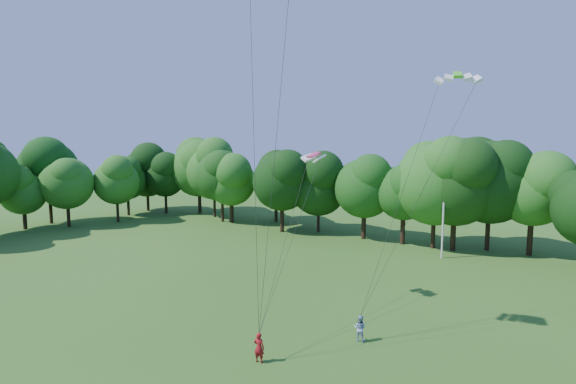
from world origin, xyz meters
The scene contains 8 objects.
utility_pole centered at (4.09, 32.22, 3.83)m, with size 1.47×0.32×7.40m.
kite_flyer_left centered at (2.42, 5.16, 0.83)m, with size 0.60×0.40×1.66m, color #A1141A.
kite_flyer_right centered at (5.67, 10.59, 0.78)m, with size 0.76×0.59×1.57m, color #98A7D3.
kite_green centered at (8.90, 17.17, 15.90)m, with size 2.99×2.03×0.58m.
kite_pink centered at (-0.05, 14.48, 10.77)m, with size 2.07×1.44×0.44m.
tree_back_west centered at (-27.81, 34.25, 7.38)m, with size 8.12×8.12×11.82m.
tree_back_center centered at (4.08, 36.16, 8.51)m, with size 9.36×9.36×13.62m.
tree_flank_west centered at (-46.71, 19.24, 8.02)m, with size 8.83×8.83×12.85m.
Camera 1 is at (16.83, -12.56, 11.88)m, focal length 28.00 mm.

